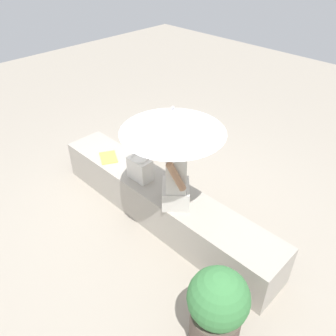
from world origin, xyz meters
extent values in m
plane|color=#9E9384|center=(0.00, 0.00, 0.00)|extent=(14.00, 14.00, 0.00)
cube|color=#A8A093|center=(0.00, 0.00, 0.25)|extent=(3.09, 0.51, 0.49)
cube|color=beige|center=(-0.29, 0.07, 0.60)|extent=(0.44, 0.44, 0.22)
cube|color=beige|center=(-0.29, 0.07, 0.95)|extent=(0.37, 0.37, 0.48)
sphere|color=#9E7051|center=(-0.29, 0.07, 1.29)|extent=(0.20, 0.20, 0.20)
cylinder|color=#9E7051|center=(-0.16, -0.08, 0.98)|extent=(0.19, 0.19, 0.32)
cylinder|color=#9E7051|center=(-0.43, 0.21, 0.98)|extent=(0.19, 0.19, 0.32)
cylinder|color=#B7B7BC|center=(-0.28, 0.11, 1.04)|extent=(0.02, 0.02, 1.09)
cone|color=silver|center=(-0.28, 0.11, 1.47)|extent=(0.99, 0.99, 0.22)
sphere|color=#B7B7BC|center=(-0.28, 0.11, 1.60)|extent=(0.03, 0.03, 0.03)
cube|color=silver|center=(0.28, 0.06, 0.62)|extent=(0.27, 0.17, 0.27)
torus|color=silver|center=(0.28, 0.06, 0.77)|extent=(0.20, 0.20, 0.01)
cube|color=#EAE04C|center=(0.89, 0.06, 0.50)|extent=(0.34, 0.31, 0.01)
cylinder|color=brown|center=(-1.38, 0.73, 0.21)|extent=(0.41, 0.41, 0.41)
sphere|color=#3D7F42|center=(-1.38, 0.73, 0.61)|extent=(0.49, 0.49, 0.49)
camera|label=1|loc=(-2.18, 2.08, 2.91)|focal=36.54mm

